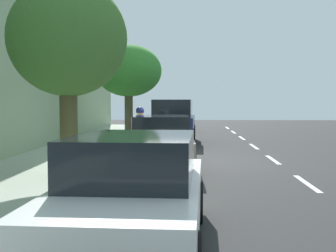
# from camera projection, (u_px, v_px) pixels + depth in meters

# --- Properties ---
(ground) EXTENTS (59.86, 59.86, 0.00)m
(ground) POSITION_uv_depth(u_px,v_px,m) (185.00, 163.00, 14.11)
(ground) COLOR #2D2D2D
(sidewalk) EXTENTS (3.72, 37.41, 0.16)m
(sidewalk) POSITION_uv_depth(u_px,v_px,m) (70.00, 160.00, 14.26)
(sidewalk) COLOR #A0AA97
(sidewalk) RESTS_ON ground
(curb_edge) EXTENTS (0.16, 37.41, 0.16)m
(curb_edge) POSITION_uv_depth(u_px,v_px,m) (130.00, 160.00, 14.18)
(curb_edge) COLOR gray
(curb_edge) RESTS_ON ground
(lane_stripe_centre) EXTENTS (0.14, 35.80, 0.01)m
(lane_stripe_centre) POSITION_uv_depth(u_px,v_px,m) (273.00, 160.00, 14.79)
(lane_stripe_centre) COLOR white
(lane_stripe_centre) RESTS_ON ground
(lane_stripe_bike_edge) EXTENTS (0.12, 37.41, 0.01)m
(lane_stripe_bike_edge) POSITION_uv_depth(u_px,v_px,m) (177.00, 162.00, 14.12)
(lane_stripe_bike_edge) COLOR white
(lane_stripe_bike_edge) RESTS_ON ground
(building_facade) EXTENTS (0.50, 37.41, 6.66)m
(building_facade) POSITION_uv_depth(u_px,v_px,m) (2.00, 57.00, 14.16)
(building_facade) COLOR #8BA47D
(building_facade) RESTS_ON ground
(parked_suv_black_nearest) EXTENTS (2.12, 4.77, 1.99)m
(parked_suv_black_nearest) POSITION_uv_depth(u_px,v_px,m) (173.00, 115.00, 27.89)
(parked_suv_black_nearest) COLOR black
(parked_suv_black_nearest) RESTS_ON ground
(parked_suv_dark_blue_second) EXTENTS (2.09, 4.76, 1.99)m
(parked_suv_dark_blue_second) POSITION_uv_depth(u_px,v_px,m) (173.00, 121.00, 20.52)
(parked_suv_dark_blue_second) COLOR navy
(parked_suv_dark_blue_second) RESTS_ON ground
(parked_sedan_tan_mid) EXTENTS (1.92, 4.44, 1.52)m
(parked_sedan_tan_mid) POSITION_uv_depth(u_px,v_px,m) (162.00, 142.00, 12.95)
(parked_sedan_tan_mid) COLOR tan
(parked_sedan_tan_mid) RESTS_ON ground
(parked_sedan_white_far) EXTENTS (1.97, 4.47, 1.52)m
(parked_sedan_white_far) POSITION_uv_depth(u_px,v_px,m) (133.00, 193.00, 5.92)
(parked_sedan_white_far) COLOR white
(parked_sedan_white_far) RESTS_ON ground
(bicycle_at_curb) EXTENTS (1.23, 1.27, 0.74)m
(bicycle_at_curb) POSITION_uv_depth(u_px,v_px,m) (145.00, 151.00, 14.15)
(bicycle_at_curb) COLOR black
(bicycle_at_curb) RESTS_ON ground
(cyclist_with_backpack) EXTENTS (0.55, 0.53, 1.76)m
(cyclist_with_backpack) POSITION_uv_depth(u_px,v_px,m) (140.00, 128.00, 14.58)
(cyclist_with_backpack) COLOR #C6B284
(cyclist_with_backpack) RESTS_ON ground
(street_tree_near_cyclist) EXTENTS (3.25, 3.25, 4.51)m
(street_tree_near_cyclist) POSITION_uv_depth(u_px,v_px,m) (129.00, 71.00, 21.94)
(street_tree_near_cyclist) COLOR #4E4831
(street_tree_near_cyclist) RESTS_ON sidewalk
(street_tree_mid_block) EXTENTS (2.86, 2.86, 4.69)m
(street_tree_mid_block) POSITION_uv_depth(u_px,v_px,m) (68.00, 40.00, 10.74)
(street_tree_mid_block) COLOR #494526
(street_tree_mid_block) RESTS_ON sidewalk
(fire_hydrant) EXTENTS (0.22, 0.22, 0.84)m
(fire_hydrant) POSITION_uv_depth(u_px,v_px,m) (147.00, 125.00, 24.68)
(fire_hydrant) COLOR red
(fire_hydrant) RESTS_ON sidewalk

